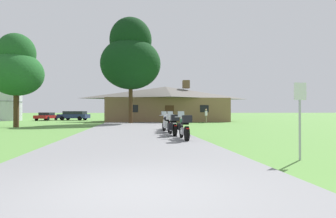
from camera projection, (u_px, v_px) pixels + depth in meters
The scene contains 14 objects.
ground_plane at pixel (133, 127), 24.19m from camera, with size 500.00×500.00×0.00m, color #56893D.
asphalt_driveway at pixel (133, 128), 22.21m from camera, with size 6.40×80.00×0.06m, color slate.
motorcycle_green_nearest_to_camera at pixel (185, 127), 12.57m from camera, with size 0.66×2.08×1.30m.
motorcycle_silver_second_in_row at pixel (173, 125), 14.79m from camera, with size 0.73×2.08×1.30m.
motorcycle_black_third_in_row at pixel (168, 123), 17.13m from camera, with size 0.89×2.08×1.30m.
motorcycle_blue_farthest_in_row at pixel (168, 122), 19.41m from camera, with size 0.85×2.08×1.30m.
stone_lodge at pixel (166, 103), 37.65m from camera, with size 16.65×8.18×5.66m.
bystander_white_shirt_near_lodge at pixel (206, 115), 32.48m from camera, with size 0.36×0.50×1.67m.
metal_signpost_roadside at pixel (300, 111), 7.58m from camera, with size 0.36×0.06×2.14m.
tree_by_lodge_front at pixel (131, 57), 30.61m from camera, with size 6.67×6.67×11.82m.
tree_left_near at pixel (16, 68), 23.42m from camera, with size 4.43×4.43×8.01m.
metal_silo_distant at pixel (6, 98), 40.55m from camera, with size 4.36×4.36×6.70m.
parked_navy_suv_far_left at pixel (74, 115), 42.22m from camera, with size 4.93×3.08×1.40m.
parked_red_sedan_far_left at pixel (47, 116), 41.42m from camera, with size 2.55×4.46×1.20m.
Camera 1 is at (0.06, -4.40, 1.34)m, focal length 29.40 mm.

